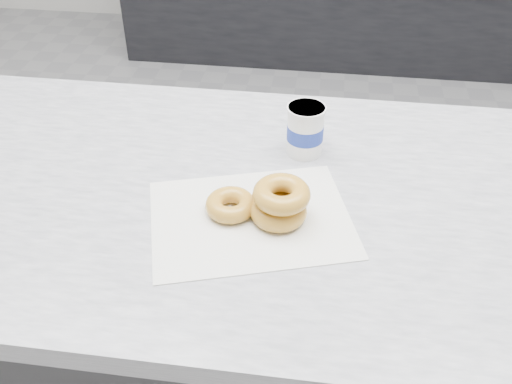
# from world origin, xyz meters

# --- Properties ---
(ground) EXTENTS (5.00, 5.00, 0.00)m
(ground) POSITION_xyz_m (0.00, 0.00, 0.00)
(ground) COLOR gray
(ground) RESTS_ON ground
(counter) EXTENTS (3.06, 0.76, 0.90)m
(counter) POSITION_xyz_m (0.00, -0.60, 0.45)
(counter) COLOR #333335
(counter) RESTS_ON ground
(wax_paper) EXTENTS (0.40, 0.35, 0.00)m
(wax_paper) POSITION_xyz_m (-0.07, -0.67, 0.90)
(wax_paper) COLOR silver
(wax_paper) RESTS_ON counter
(donut_single) EXTENTS (0.11, 0.11, 0.03)m
(donut_single) POSITION_xyz_m (-0.11, -0.66, 0.92)
(donut_single) COLOR gold
(donut_single) RESTS_ON wax_paper
(donut_stack) EXTENTS (0.14, 0.14, 0.07)m
(donut_stack) POSITION_xyz_m (-0.02, -0.67, 0.94)
(donut_stack) COLOR gold
(donut_stack) RESTS_ON wax_paper
(coffee_cup) EXTENTS (0.09, 0.09, 0.10)m
(coffee_cup) POSITION_xyz_m (0.01, -0.46, 0.95)
(coffee_cup) COLOR white
(coffee_cup) RESTS_ON counter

